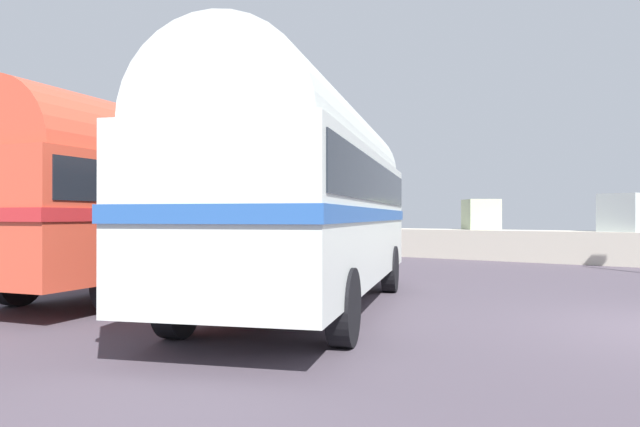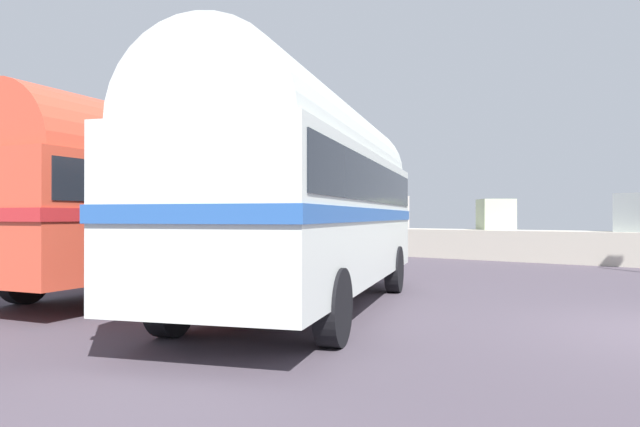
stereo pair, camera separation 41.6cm
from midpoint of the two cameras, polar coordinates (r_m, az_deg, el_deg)
name	(u,v)px [view 1 (the left image)]	position (r m, az deg, el deg)	size (l,w,h in m)	color
vintage_coach	(308,190)	(9.83, -2.36, 2.33)	(5.50, 8.84, 3.70)	black
second_coach	(161,195)	(12.78, -16.31, 1.74)	(4.44, 8.91, 3.70)	black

